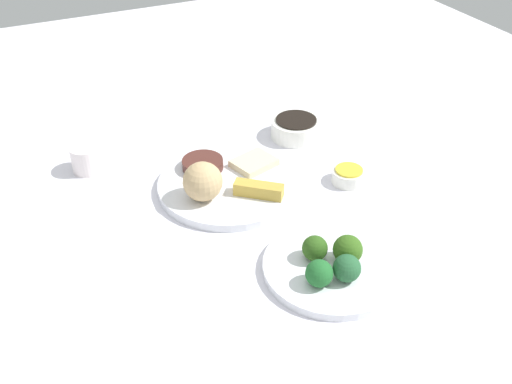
# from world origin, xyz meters

# --- Properties ---
(tabletop) EXTENTS (2.20, 2.20, 0.02)m
(tabletop) POSITION_xyz_m (0.00, 0.00, 0.01)
(tabletop) COLOR white
(tabletop) RESTS_ON ground
(main_plate) EXTENTS (0.27, 0.27, 0.02)m
(main_plate) POSITION_xyz_m (-0.01, 0.00, 0.03)
(main_plate) COLOR white
(main_plate) RESTS_ON tabletop
(rice_scoop) EXTENTS (0.07, 0.07, 0.07)m
(rice_scoop) POSITION_xyz_m (0.06, 0.03, 0.07)
(rice_scoop) COLOR tan
(rice_scoop) RESTS_ON main_plate
(spring_roll) EXTENTS (0.09, 0.08, 0.02)m
(spring_roll) POSITION_xyz_m (-0.04, 0.06, 0.05)
(spring_roll) COLOR gold
(spring_roll) RESTS_ON main_plate
(crab_rangoon_wonton) EXTENTS (0.09, 0.08, 0.01)m
(crab_rangoon_wonton) POSITION_xyz_m (-0.07, -0.03, 0.04)
(crab_rangoon_wonton) COLOR beige
(crab_rangoon_wonton) RESTS_ON main_plate
(stir_fry_heap) EXTENTS (0.08, 0.08, 0.02)m
(stir_fry_heap) POSITION_xyz_m (0.02, -0.06, 0.05)
(stir_fry_heap) COLOR #502822
(stir_fry_heap) RESTS_ON main_plate
(broccoli_plate) EXTENTS (0.22, 0.22, 0.01)m
(broccoli_plate) POSITION_xyz_m (-0.06, 0.28, 0.03)
(broccoli_plate) COLOR white
(broccoli_plate) RESTS_ON tabletop
(broccoli_floret_0) EXTENTS (0.05, 0.05, 0.05)m
(broccoli_floret_0) POSITION_xyz_m (-0.09, 0.29, 0.06)
(broccoli_floret_0) COLOR #345F1A
(broccoli_floret_0) RESTS_ON broccoli_plate
(broccoli_floret_1) EXTENTS (0.04, 0.04, 0.04)m
(broccoli_floret_1) POSITION_xyz_m (-0.04, 0.26, 0.05)
(broccoli_floret_1) COLOR #2D5719
(broccoli_floret_1) RESTS_ON broccoli_plate
(broccoli_floret_2) EXTENTS (0.04, 0.04, 0.04)m
(broccoli_floret_2) POSITION_xyz_m (-0.06, 0.32, 0.06)
(broccoli_floret_2) COLOR #265C34
(broccoli_floret_2) RESTS_ON broccoli_plate
(broccoli_floret_5) EXTENTS (0.04, 0.04, 0.04)m
(broccoli_floret_5) POSITION_xyz_m (-0.02, 0.31, 0.06)
(broccoli_floret_5) COLOR #20652B
(broccoli_floret_5) RESTS_ON broccoli_plate
(soy_sauce_bowl) EXTENTS (0.11, 0.11, 0.04)m
(soy_sauce_bowl) POSITION_xyz_m (-0.22, -0.12, 0.04)
(soy_sauce_bowl) COLOR white
(soy_sauce_bowl) RESTS_ON tabletop
(soy_sauce_bowl_liquid) EXTENTS (0.09, 0.09, 0.00)m
(soy_sauce_bowl_liquid) POSITION_xyz_m (-0.22, -0.12, 0.06)
(soy_sauce_bowl_liquid) COLOR black
(soy_sauce_bowl_liquid) RESTS_ON soy_sauce_bowl
(sauce_ramekin_hot_mustard) EXTENTS (0.06, 0.06, 0.03)m
(sauce_ramekin_hot_mustard) POSITION_xyz_m (-0.22, 0.08, 0.03)
(sauce_ramekin_hot_mustard) COLOR white
(sauce_ramekin_hot_mustard) RESTS_ON tabletop
(sauce_ramekin_hot_mustard_liquid) EXTENTS (0.05, 0.05, 0.00)m
(sauce_ramekin_hot_mustard_liquid) POSITION_xyz_m (-0.22, 0.08, 0.05)
(sauce_ramekin_hot_mustard_liquid) COLOR yellow
(sauce_ramekin_hot_mustard_liquid) RESTS_ON sauce_ramekin_hot_mustard
(teacup) EXTENTS (0.06, 0.06, 0.05)m
(teacup) POSITION_xyz_m (0.22, -0.18, 0.05)
(teacup) COLOR white
(teacup) RESTS_ON tabletop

